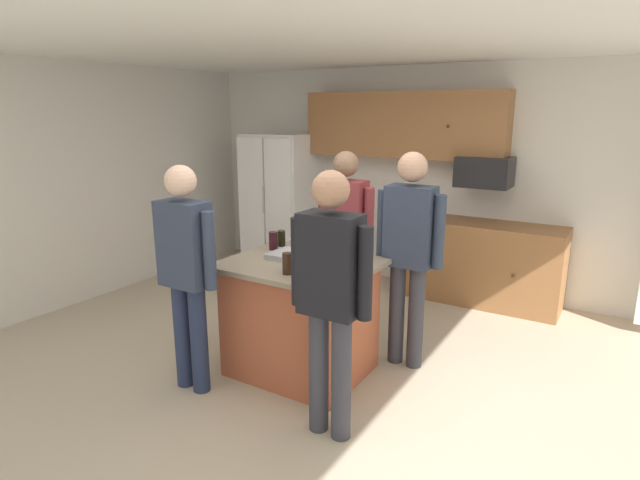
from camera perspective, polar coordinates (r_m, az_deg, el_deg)
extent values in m
plane|color=#B7A88E|center=(4.28, -0.81, -15.21)|extent=(7.04, 7.04, 0.00)
plane|color=white|center=(3.76, -0.96, 21.86)|extent=(7.04, 7.04, 0.00)
cube|color=silver|center=(6.32, 12.96, 6.59)|extent=(6.40, 0.10, 2.60)
cube|color=silver|center=(6.13, -27.15, 5.15)|extent=(0.10, 5.60, 2.60)
cube|color=#936038|center=(6.23, 9.11, 12.43)|extent=(2.40, 0.35, 0.75)
sphere|color=#4C3823|center=(5.84, 13.93, 12.09)|extent=(0.04, 0.04, 0.04)
cube|color=#936038|center=(6.02, 16.92, -2.31)|extent=(1.80, 0.60, 0.90)
sphere|color=#4C3823|center=(5.64, 20.50, -3.73)|extent=(0.04, 0.04, 0.04)
cube|color=white|center=(6.94, -4.19, 4.21)|extent=(0.87, 0.70, 1.80)
cube|color=white|center=(6.78, -7.51, 3.88)|extent=(0.41, 0.04, 1.72)
cube|color=white|center=(6.52, -4.53, 3.55)|extent=(0.41, 0.04, 1.72)
cylinder|color=#B2B2B7|center=(6.61, -6.23, 4.45)|extent=(0.02, 0.02, 0.35)
cube|color=black|center=(5.85, 17.68, 7.17)|extent=(0.56, 0.40, 0.32)
cube|color=#AD5638|center=(4.23, -2.15, -8.79)|extent=(1.02, 0.82, 0.90)
cube|color=gray|center=(4.07, -2.21, -2.71)|extent=(1.16, 0.96, 0.04)
cylinder|color=#383842|center=(3.51, -0.14, -14.26)|extent=(0.13, 0.13, 0.85)
cylinder|color=#383842|center=(3.44, 2.36, -14.95)|extent=(0.13, 0.13, 0.85)
cube|color=black|center=(3.18, 1.15, -2.73)|extent=(0.38, 0.22, 0.64)
sphere|color=tan|center=(3.08, 1.20, 5.59)|extent=(0.23, 0.23, 0.23)
cylinder|color=black|center=(3.31, -2.44, -2.40)|extent=(0.09, 0.09, 0.58)
cylinder|color=black|center=(3.08, 5.02, -3.73)|extent=(0.09, 0.09, 0.58)
cylinder|color=#232D4C|center=(4.17, -14.89, -10.06)|extent=(0.13, 0.13, 0.84)
cylinder|color=#232D4C|center=(4.06, -13.19, -10.66)|extent=(0.13, 0.13, 0.84)
cube|color=#2D384C|center=(3.87, -14.70, -0.42)|extent=(0.38, 0.22, 0.63)
sphere|color=beige|center=(3.79, -15.13, 6.30)|extent=(0.23, 0.23, 0.23)
cylinder|color=#2D384C|center=(4.05, -17.04, -0.22)|extent=(0.09, 0.09, 0.57)
cylinder|color=#2D384C|center=(3.71, -12.10, -1.19)|extent=(0.09, 0.09, 0.57)
cylinder|color=#383842|center=(4.44, 8.45, -8.00)|extent=(0.13, 0.13, 0.87)
cylinder|color=#383842|center=(4.38, 10.51, -8.40)|extent=(0.13, 0.13, 0.87)
cube|color=#2D384C|center=(4.18, 9.89, 1.48)|extent=(0.38, 0.22, 0.65)
sphere|color=tan|center=(4.10, 10.17, 7.93)|extent=(0.24, 0.24, 0.24)
cylinder|color=#2D384C|center=(4.28, 6.90, 1.63)|extent=(0.09, 0.09, 0.59)
cylinder|color=#2D384C|center=(4.10, 12.99, 0.84)|extent=(0.09, 0.09, 0.59)
cylinder|color=#4C5166|center=(4.96, 1.84, -5.54)|extent=(0.13, 0.13, 0.85)
cylinder|color=#4C5166|center=(4.89, 3.58, -5.88)|extent=(0.13, 0.13, 0.85)
cube|color=maroon|center=(4.72, 2.81, 2.78)|extent=(0.38, 0.22, 0.64)
sphere|color=#8C664C|center=(4.65, 2.87, 8.37)|extent=(0.23, 0.23, 0.23)
cylinder|color=maroon|center=(4.84, 0.31, 2.87)|extent=(0.09, 0.09, 0.57)
cylinder|color=maroon|center=(4.62, 5.41, 2.24)|extent=(0.09, 0.09, 0.57)
cylinder|color=black|center=(3.76, -3.61, -2.61)|extent=(0.07, 0.07, 0.16)
cylinder|color=black|center=(4.53, -4.27, 0.19)|extent=(0.07, 0.07, 0.14)
cylinder|color=#321B16|center=(3.73, 1.84, -2.82)|extent=(0.07, 0.07, 0.15)
cylinder|color=white|center=(4.41, -2.84, -0.48)|extent=(0.08, 0.08, 0.09)
torus|color=white|center=(4.38, -2.23, -0.52)|extent=(0.06, 0.01, 0.06)
cylinder|color=black|center=(4.41, -5.17, -0.09)|extent=(0.07, 0.07, 0.16)
cylinder|color=black|center=(4.01, 1.77, -1.52)|extent=(0.07, 0.07, 0.16)
cube|color=#B7B7BC|center=(4.15, -2.56, -1.95)|extent=(0.44, 0.30, 0.02)
cube|color=#A8A8AD|center=(4.14, -2.56, -1.68)|extent=(0.44, 0.30, 0.02)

